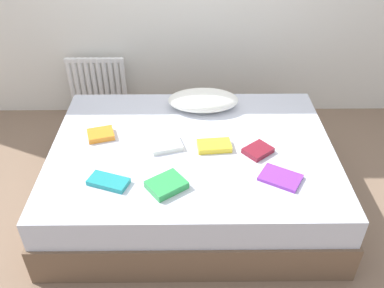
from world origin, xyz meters
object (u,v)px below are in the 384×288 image
textbook_orange (101,134)px  textbook_purple (280,178)px  textbook_white (166,144)px  textbook_teal (108,182)px  bed (192,174)px  textbook_yellow (214,146)px  textbook_maroon (258,151)px  textbook_green (166,185)px  pillow (203,100)px  radiator (97,82)px

textbook_orange → textbook_purple: bearing=-37.8°
textbook_white → textbook_teal: 0.52m
textbook_teal → bed: bearing=56.6°
textbook_yellow → textbook_maroon: textbook_yellow is taller
textbook_yellow → textbook_teal: size_ratio=0.93×
textbook_maroon → textbook_green: (-0.61, -0.35, 0.01)m
textbook_white → textbook_yellow: textbook_yellow is taller
textbook_yellow → textbook_orange: 0.82m
bed → pillow: size_ratio=3.62×
textbook_yellow → textbook_maroon: 0.30m
pillow → textbook_yellow: size_ratio=2.39×
bed → textbook_maroon: (0.45, -0.08, 0.27)m
pillow → textbook_white: pillow is taller
textbook_green → textbook_orange: bearing=96.3°
pillow → textbook_white: (-0.28, -0.50, -0.05)m
textbook_purple → textbook_orange: size_ratio=1.36×
textbook_purple → textbook_green: 0.72m
bed → textbook_purple: textbook_purple is taller
textbook_yellow → textbook_teal: (-0.67, -0.36, -0.00)m
textbook_purple → textbook_teal: (-1.07, -0.03, 0.00)m
radiator → textbook_green: 1.79m
textbook_white → textbook_teal: size_ratio=0.86×
textbook_teal → radiator: bearing=123.0°
textbook_maroon → textbook_green: size_ratio=0.82×
radiator → textbook_teal: (0.37, -1.59, 0.15)m
radiator → textbook_teal: radiator is taller
textbook_purple → textbook_orange: bearing=-171.1°
textbook_yellow → radiator: bearing=125.1°
textbook_orange → textbook_yellow: bearing=-26.6°
textbook_yellow → textbook_maroon: (0.30, -0.05, -0.00)m
pillow → textbook_orange: pillow is taller
bed → textbook_purple: size_ratio=8.09×
textbook_teal → textbook_orange: bearing=124.7°
pillow → textbook_purple: 0.98m
pillow → textbook_green: pillow is taller
textbook_yellow → textbook_green: bearing=-133.1°
bed → textbook_green: (-0.16, -0.43, 0.28)m
radiator → textbook_green: (0.73, -1.63, 0.16)m
radiator → textbook_green: radiator is taller
bed → textbook_white: bearing=178.7°
bed → textbook_green: 0.53m
textbook_orange → textbook_maroon: textbook_orange is taller
pillow → textbook_purple: pillow is taller
textbook_green → textbook_white: bearing=57.4°
textbook_orange → textbook_green: (0.49, -0.54, 0.00)m
textbook_teal → textbook_orange: (-0.13, 0.51, 0.00)m
textbook_teal → textbook_green: (0.36, -0.04, 0.01)m
textbook_purple → textbook_maroon: textbook_maroon is taller
textbook_teal → textbook_maroon: bearing=37.5°
textbook_white → textbook_yellow: 0.34m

